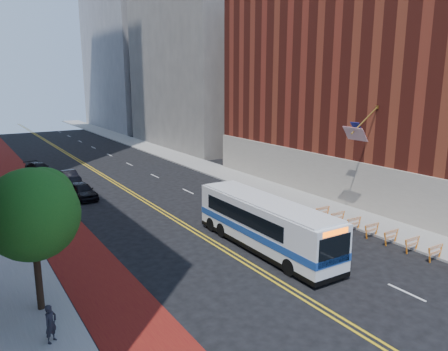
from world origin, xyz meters
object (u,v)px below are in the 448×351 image
object	(u,v)px
street_tree	(33,211)
transit_bus	(264,223)
car_a	(82,191)
pedestrian	(51,324)
car_b	(70,177)
car_c	(39,169)

from	to	relation	value
street_tree	transit_bus	xyz separation A→B (m)	(13.45, 0.56, -3.21)
car_a	pedestrian	xyz separation A→B (m)	(-6.89, -21.81, 0.21)
transit_bus	car_a	distance (m)	19.38
street_tree	car_b	bearing A→B (deg)	74.14
transit_bus	car_c	world-z (taller)	transit_bus
pedestrian	car_c	bearing A→B (deg)	42.69
pedestrian	street_tree	bearing A→B (deg)	48.52
car_a	car_c	world-z (taller)	car_a
transit_bus	car_c	size ratio (longest dim) A/B	2.62
car_a	pedestrian	distance (m)	22.87
transit_bus	car_b	world-z (taller)	transit_bus
car_b	pedestrian	distance (m)	29.65
street_tree	car_c	xyz separation A→B (m)	(5.35, 31.71, -4.25)
pedestrian	car_b	bearing A→B (deg)	37.17
car_b	car_c	xyz separation A→B (m)	(-1.92, 6.11, 0.01)
car_a	car_b	world-z (taller)	car_a
street_tree	transit_bus	size ratio (longest dim) A/B	0.56
car_b	transit_bus	bearing A→B (deg)	-79.25
street_tree	car_a	size ratio (longest dim) A/B	1.52
street_tree	car_a	bearing A→B (deg)	70.26
car_a	car_c	bearing A→B (deg)	90.03
street_tree	car_a	distance (m)	20.31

